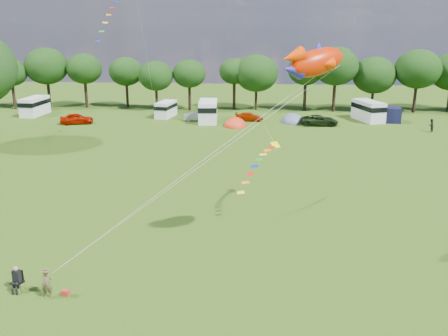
# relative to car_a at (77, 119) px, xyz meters

# --- Properties ---
(ground_plane) EXTENTS (180.00, 180.00, 0.00)m
(ground_plane) POSITION_rel_car_a_xyz_m (23.55, -41.77, -0.78)
(ground_plane) COLOR #18320B
(ground_plane) RESTS_ON ground
(tree_line) EXTENTS (102.98, 10.98, 10.27)m
(tree_line) POSITION_rel_car_a_xyz_m (28.85, 13.22, 5.57)
(tree_line) COLOR black
(tree_line) RESTS_ON ground
(car_a) EXTENTS (4.98, 2.99, 1.55)m
(car_a) POSITION_rel_car_a_xyz_m (0.00, 0.00, 0.00)
(car_a) COLOR #9B1200
(car_a) RESTS_ON ground
(car_b) EXTENTS (3.61, 1.42, 1.26)m
(car_b) POSITION_rel_car_a_xyz_m (16.74, 3.57, -0.15)
(car_b) COLOR gray
(car_b) RESTS_ON ground
(car_c) EXTENTS (4.03, 1.84, 1.19)m
(car_c) POSITION_rel_car_a_xyz_m (24.43, 4.11, -0.18)
(car_c) COLOR #951F00
(car_c) RESTS_ON ground
(car_d) EXTENTS (5.41, 2.60, 1.45)m
(car_d) POSITION_rel_car_a_xyz_m (34.34, 1.60, -0.05)
(car_d) COLOR black
(car_d) RESTS_ON ground
(campervan_a) EXTENTS (2.80, 5.81, 2.77)m
(campervan_a) POSITION_rel_car_a_xyz_m (-8.92, 6.32, 0.71)
(campervan_a) COLOR white
(campervan_a) RESTS_ON ground
(campervan_b) EXTENTS (2.83, 5.05, 2.34)m
(campervan_b) POSITION_rel_car_a_xyz_m (11.65, 6.37, 0.48)
(campervan_b) COLOR silver
(campervan_b) RESTS_ON ground
(campervan_c) EXTENTS (3.02, 6.31, 3.01)m
(campervan_c) POSITION_rel_car_a_xyz_m (18.46, 3.24, 0.84)
(campervan_c) COLOR white
(campervan_c) RESTS_ON ground
(campervan_d) EXTENTS (4.24, 6.41, 2.90)m
(campervan_d) POSITION_rel_car_a_xyz_m (41.82, 5.66, 0.78)
(campervan_d) COLOR silver
(campervan_d) RESTS_ON ground
(tent_orange) EXTENTS (3.26, 3.57, 2.55)m
(tent_orange) POSITION_rel_car_a_xyz_m (22.57, -0.06, -0.76)
(tent_orange) COLOR red
(tent_orange) RESTS_ON ground
(tent_greyblue) EXTENTS (3.54, 3.87, 2.63)m
(tent_greyblue) POSITION_rel_car_a_xyz_m (30.72, 3.36, -0.76)
(tent_greyblue) COLOR #505A73
(tent_greyblue) RESTS_ON ground
(awning_navy) EXTENTS (3.74, 3.17, 2.15)m
(awning_navy) POSITION_rel_car_a_xyz_m (44.48, 4.89, 0.30)
(awning_navy) COLOR #121233
(awning_navy) RESTS_ON ground
(kite_flyer) EXTENTS (0.66, 0.52, 1.60)m
(kite_flyer) POSITION_rel_car_a_xyz_m (15.01, -45.35, 0.02)
(kite_flyer) COLOR brown
(kite_flyer) RESTS_ON ground
(camp_chair) EXTENTS (0.73, 0.74, 1.48)m
(camp_chair) POSITION_rel_car_a_xyz_m (13.07, -44.72, 0.11)
(camp_chair) COLOR #99999E
(camp_chair) RESTS_ON ground
(kite_bag) EXTENTS (0.45, 0.33, 0.29)m
(kite_bag) POSITION_rel_car_a_xyz_m (15.83, -45.01, -0.63)
(kite_bag) COLOR red
(kite_bag) RESTS_ON ground
(fish_kite) EXTENTS (4.06, 3.06, 2.20)m
(fish_kite) POSITION_rel_car_a_xyz_m (28.81, -40.71, 11.30)
(fish_kite) COLOR red
(fish_kite) RESTS_ON ground
(streamer_kite_a) EXTENTS (3.29, 5.47, 5.73)m
(streamer_kite_a) POSITION_rel_car_a_xyz_m (11.55, -15.88, 15.13)
(streamer_kite_a) COLOR #FFEC00
(streamer_kite_a) RESTS_ON ground
(streamer_kite_c) EXTENTS (3.25, 4.96, 2.83)m
(streamer_kite_c) POSITION_rel_car_a_xyz_m (26.28, -31.49, 3.27)
(streamer_kite_c) COLOR #E8F601
(streamer_kite_c) RESTS_ON ground
(walker_a) EXTENTS (0.96, 0.96, 1.73)m
(walker_a) POSITION_rel_car_a_xyz_m (48.58, -1.52, 0.09)
(walker_a) COLOR black
(walker_a) RESTS_ON ground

